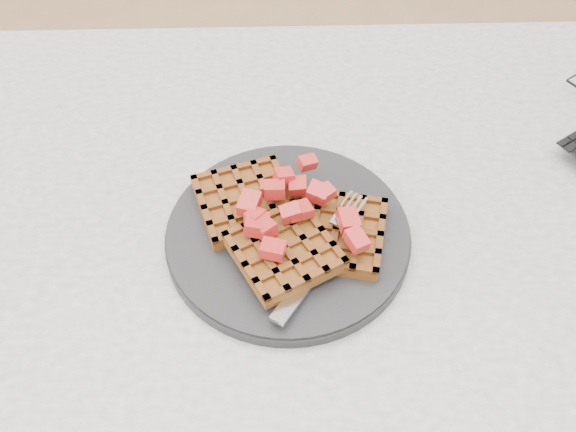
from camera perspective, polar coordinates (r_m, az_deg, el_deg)
The scene contains 5 objects.
table at distance 0.80m, azimuth 5.49°, elevation -7.04°, with size 1.20×0.80×0.75m.
plate at distance 0.69m, azimuth 0.00°, elevation -1.69°, with size 0.26×0.26×0.02m, color black.
waffles at distance 0.67m, azimuth 0.02°, elevation -0.94°, with size 0.22×0.20×0.03m.
strawberry_pile at distance 0.66m, azimuth 0.00°, elevation 0.78°, with size 0.15×0.15×0.02m, color #9F0406, non-canonical shape.
fork at distance 0.66m, azimuth 3.36°, elevation -3.33°, with size 0.02×0.18×0.02m, color silver, non-canonical shape.
Camera 1 is at (-0.09, -0.42, 1.30)m, focal length 40.00 mm.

